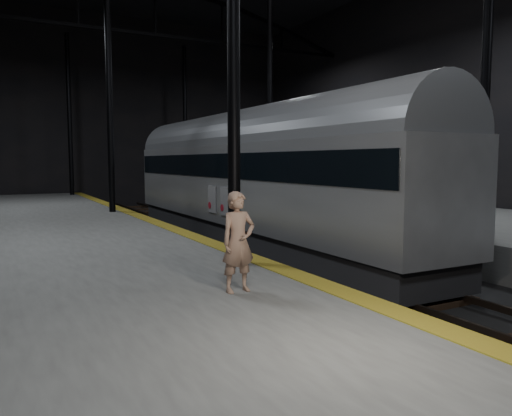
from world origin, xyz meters
TOP-DOWN VIEW (x-y plane):
  - ground at (0.00, 0.00)m, footprint 44.00×44.00m
  - platform_left at (-7.50, 0.00)m, footprint 9.00×43.80m
  - platform_right at (7.50, 0.00)m, footprint 9.00×43.80m
  - tactile_strip at (-3.25, 0.00)m, footprint 0.50×43.80m
  - track at (0.00, 0.00)m, footprint 2.40×43.00m
  - train at (-0.00, 2.82)m, footprint 2.74×18.27m
  - woman at (-4.73, -6.12)m, footprint 0.63×0.44m

SIDE VIEW (x-z plane):
  - ground at x=0.00m, z-range 0.00..0.00m
  - track at x=0.00m, z-range -0.05..0.19m
  - platform_left at x=-7.50m, z-range 0.00..1.00m
  - platform_right at x=7.50m, z-range 0.00..1.00m
  - tactile_strip at x=-3.25m, z-range 1.00..1.01m
  - woman at x=-4.73m, z-range 1.00..2.64m
  - train at x=0.00m, z-range 0.28..5.16m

